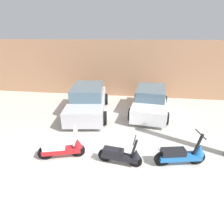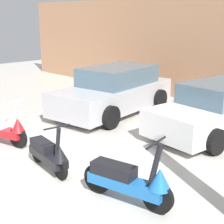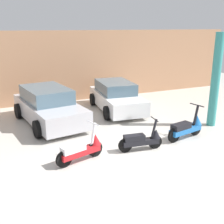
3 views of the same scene
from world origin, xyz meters
name	(u,v)px [view 1 (image 1 of 3)]	position (x,y,z in m)	size (l,w,h in m)	color
ground_plane	(96,186)	(0.00, 0.00, 0.00)	(28.00, 28.00, 0.00)	beige
wall_back	(122,69)	(0.00, 7.68, 1.73)	(19.60, 0.12, 3.45)	tan
scooter_front_left	(63,148)	(-1.31, 1.05, 0.37)	(1.47, 0.70, 1.05)	black
scooter_front_right	(122,155)	(0.59, 0.99, 0.35)	(1.40, 0.52, 0.98)	black
scooter_front_center	(183,154)	(2.44, 1.21, 0.39)	(1.58, 0.66, 1.11)	black
car_rear_left	(88,101)	(-1.45, 4.73, 0.66)	(2.37, 4.24, 1.37)	#B7B7BC
car_rear_center	(150,101)	(1.69, 5.23, 0.61)	(2.10, 3.88, 1.27)	white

